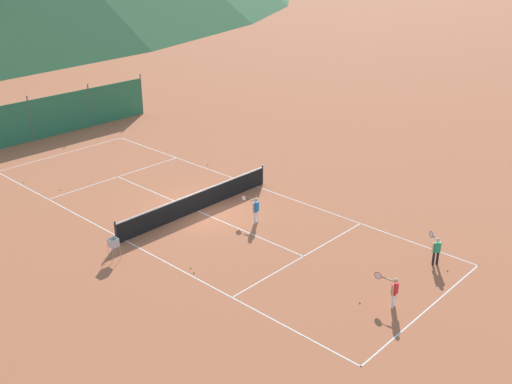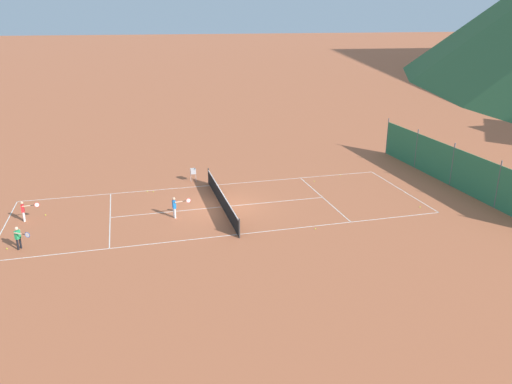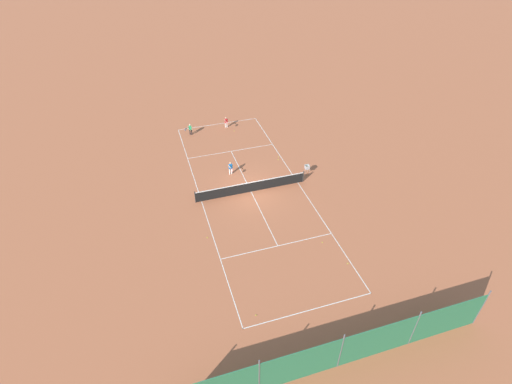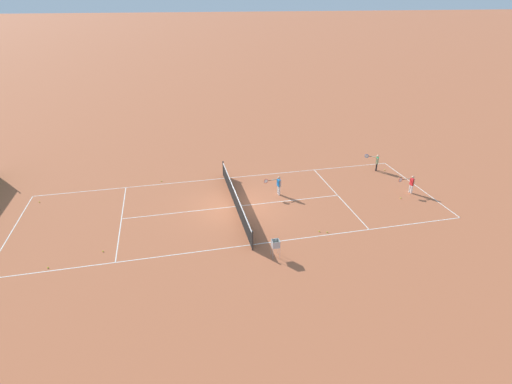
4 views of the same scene
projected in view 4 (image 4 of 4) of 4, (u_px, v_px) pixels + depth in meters
The scene contains 15 objects.
ground_plane at pixel (236, 206), 23.28m from camera, with size 600.00×600.00×0.00m, color #B7603D.
court_line_markings at pixel (236, 206), 23.28m from camera, with size 8.25×23.85×0.01m.
tennis_net at pixel (235, 199), 23.06m from camera, with size 9.18×0.08×1.06m.
player_far_service at pixel (376, 161), 27.79m from camera, with size 0.81×0.81×1.17m.
player_far_baseline at pixel (278, 184), 24.37m from camera, with size 0.41×1.04×1.22m.
player_near_service at pixel (411, 183), 24.59m from camera, with size 0.39×0.99×1.15m.
tennis_ball_by_net_right at pixel (327, 232), 20.70m from camera, with size 0.07×0.07×0.07m, color #CCE033.
tennis_ball_near_corner at pixel (162, 181), 26.37m from camera, with size 0.07×0.07×0.07m, color #CCE033.
tennis_ball_alley_left at pixel (401, 198), 24.18m from camera, with size 0.07×0.07×0.07m, color #CCE033.
tennis_ball_service_box at pixel (319, 231), 20.78m from camera, with size 0.07×0.07×0.07m, color #CCE033.
tennis_ball_far_corner at pixel (385, 170), 28.07m from camera, with size 0.07×0.07×0.07m, color #CCE033.
tennis_ball_by_net_left at pixel (48, 268), 18.01m from camera, with size 0.07×0.07×0.07m, color #CCE033.
tennis_ball_mid_court at pixel (103, 251), 19.16m from camera, with size 0.07×0.07×0.07m, color #CCE033.
tennis_ball_alley_right at pixel (39, 202), 23.72m from camera, with size 0.07×0.07×0.07m, color #CCE033.
ball_hopper at pixel (276, 245), 18.55m from camera, with size 0.36×0.36×0.89m.
Camera 4 is at (-20.24, 3.46, 11.08)m, focal length 28.00 mm.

